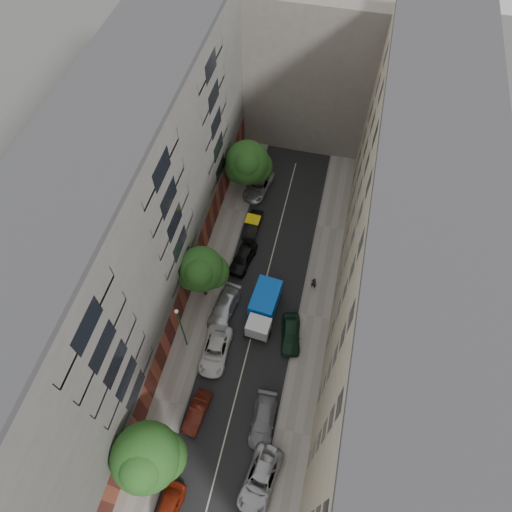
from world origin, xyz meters
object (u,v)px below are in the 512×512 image
(car_left_3, at_px, (224,308))
(car_left_4, at_px, (243,258))
(car_left_2, at_px, (215,351))
(lamp_post, at_px, (181,325))
(tarp_truck, at_px, (263,308))
(tree_far, at_px, (248,164))
(car_right_1, at_px, (263,421))
(pedestrian, at_px, (314,283))
(car_left_1, at_px, (197,412))
(tree_mid, at_px, (202,271))
(car_right_0, at_px, (260,479))
(tree_near, at_px, (147,459))
(car_left_6, at_px, (259,186))
(car_left_5, at_px, (253,225))
(car_left_0, at_px, (167,512))
(car_right_2, at_px, (291,334))

(car_left_3, bearing_deg, car_left_4, 93.12)
(car_left_2, distance_m, lamp_post, 4.70)
(tarp_truck, distance_m, tree_far, 15.96)
(car_right_1, distance_m, pedestrian, 14.08)
(car_left_1, distance_m, tree_mid, 12.26)
(car_left_3, bearing_deg, car_left_1, -81.39)
(car_left_1, bearing_deg, car_left_3, 99.13)
(car_right_0, bearing_deg, tree_near, -163.90)
(tarp_truck, distance_m, car_left_1, 11.08)
(car_right_0, bearing_deg, car_right_1, 108.40)
(car_left_6, xyz_separation_m, car_right_1, (6.27, -25.40, -0.02))
(car_left_1, bearing_deg, car_left_4, 97.06)
(car_left_2, relative_size, car_left_5, 1.29)
(car_left_3, height_order, tree_far, tree_far)
(lamp_post, bearing_deg, car_left_2, -4.38)
(car_left_0, relative_size, tree_far, 0.61)
(car_right_2, distance_m, tree_far, 18.78)
(car_left_1, height_order, tree_near, tree_near)
(car_left_2, bearing_deg, car_right_2, 24.63)
(tree_mid, bearing_deg, pedestrian, 17.71)
(car_left_6, bearing_deg, car_left_5, -73.61)
(car_right_1, bearing_deg, car_right_0, -82.73)
(tree_mid, relative_size, pedestrian, 4.21)
(car_left_1, xyz_separation_m, car_right_1, (5.61, 0.60, 0.05))
(car_left_6, bearing_deg, tree_near, -82.23)
(car_right_2, relative_size, tree_near, 0.58)
(car_left_6, height_order, car_right_0, car_right_0)
(car_right_1, relative_size, pedestrian, 2.89)
(car_right_1, bearing_deg, tree_mid, 124.74)
(car_left_3, distance_m, car_left_6, 16.02)
(car_left_4, bearing_deg, car_left_0, -80.35)
(car_right_1, height_order, tree_near, tree_near)
(car_left_0, bearing_deg, car_left_4, 93.86)
(car_left_3, relative_size, tree_near, 0.66)
(car_left_1, distance_m, car_left_6, 26.01)
(car_left_0, distance_m, tree_mid, 19.46)
(car_left_1, xyz_separation_m, tree_mid, (-2.60, 11.28, 4.04))
(car_left_6, relative_size, tree_near, 0.67)
(car_left_3, xyz_separation_m, car_right_0, (6.76, -13.80, 0.01))
(car_left_2, relative_size, car_right_2, 1.16)
(tarp_truck, xyz_separation_m, tree_near, (-5.10, -15.44, 3.60))
(car_left_2, distance_m, car_right_2, 7.16)
(car_left_4, bearing_deg, car_right_2, -38.62)
(tree_far, bearing_deg, lamp_post, -93.30)
(car_left_6, height_order, tree_far, tree_far)
(car_left_6, xyz_separation_m, tree_near, (-1.05, -30.93, 4.35))
(car_left_1, bearing_deg, lamp_post, 122.99)
(tree_mid, bearing_deg, tree_far, 86.35)
(car_left_4, relative_size, tree_far, 0.63)
(car_left_2, xyz_separation_m, car_left_5, (0.00, 14.80, -0.06))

